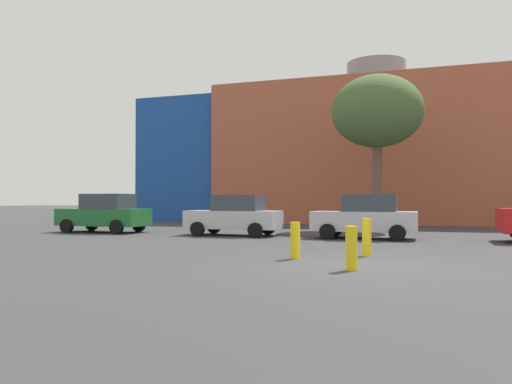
% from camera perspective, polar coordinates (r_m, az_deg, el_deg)
% --- Properties ---
extents(ground_plane, '(200.00, 200.00, 0.00)m').
position_cam_1_polar(ground_plane, '(11.20, 11.44, -8.37)').
color(ground_plane, '#38383A').
extents(building_backdrop, '(32.10, 10.96, 10.96)m').
position_cam_1_polar(building_backdrop, '(34.98, 13.83, 4.04)').
color(building_backdrop, '#B2563D').
rests_on(building_backdrop, ground_plane).
extents(parked_car_0, '(3.99, 1.96, 1.73)m').
position_cam_1_polar(parked_car_0, '(23.12, -17.18, -2.37)').
color(parked_car_0, '#1E662D').
rests_on(parked_car_0, ground_plane).
extents(parked_car_1, '(3.81, 1.87, 1.65)m').
position_cam_1_polar(parked_car_1, '(20.12, -2.48, -2.74)').
color(parked_car_1, silver).
rests_on(parked_car_1, ground_plane).
extents(parked_car_2, '(3.84, 1.89, 1.67)m').
position_cam_1_polar(parked_car_2, '(18.89, 12.64, -2.81)').
color(parked_car_2, silver).
rests_on(parked_car_2, ground_plane).
extents(bare_tree_0, '(4.39, 4.39, 7.51)m').
position_cam_1_polar(bare_tree_0, '(24.74, 13.90, 9.00)').
color(bare_tree_0, brown).
rests_on(bare_tree_0, ground_plane).
extents(bollard_yellow_0, '(0.24, 0.24, 0.92)m').
position_cam_1_polar(bollard_yellow_0, '(10.36, 11.03, -6.43)').
color(bollard_yellow_0, yellow).
rests_on(bollard_yellow_0, ground_plane).
extents(bollard_yellow_1, '(0.24, 0.24, 0.91)m').
position_cam_1_polar(bollard_yellow_1, '(12.19, 4.58, -5.63)').
color(bollard_yellow_1, yellow).
rests_on(bollard_yellow_1, ground_plane).
extents(bollard_yellow_2, '(0.24, 0.24, 0.98)m').
position_cam_1_polar(bollard_yellow_2, '(13.05, 12.74, -5.15)').
color(bollard_yellow_2, yellow).
rests_on(bollard_yellow_2, ground_plane).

